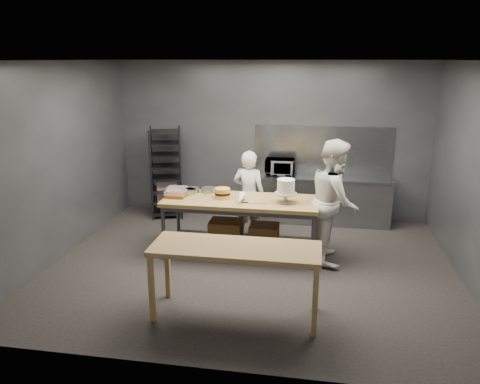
% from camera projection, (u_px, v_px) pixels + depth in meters
% --- Properties ---
extents(ground, '(6.00, 6.00, 0.00)m').
position_uv_depth(ground, '(252.00, 266.00, 7.09)').
color(ground, black).
rests_on(ground, ground).
extents(back_wall, '(6.00, 0.04, 3.00)m').
position_uv_depth(back_wall, '(271.00, 140.00, 9.05)').
color(back_wall, '#4C4F54').
rests_on(back_wall, ground).
extents(work_table, '(2.40, 0.90, 0.92)m').
position_uv_depth(work_table, '(241.00, 220.00, 7.35)').
color(work_table, olive).
rests_on(work_table, ground).
extents(near_counter, '(2.00, 0.70, 0.90)m').
position_uv_depth(near_counter, '(236.00, 253.00, 5.51)').
color(near_counter, olive).
rests_on(near_counter, ground).
extents(back_counter, '(2.60, 0.60, 0.90)m').
position_uv_depth(back_counter, '(320.00, 199.00, 8.87)').
color(back_counter, slate).
rests_on(back_counter, ground).
extents(splashback_panel, '(2.60, 0.02, 0.90)m').
position_uv_depth(splashback_panel, '(323.00, 150.00, 8.91)').
color(splashback_panel, slate).
rests_on(splashback_panel, back_counter).
extents(speed_rack, '(0.76, 0.80, 1.75)m').
position_uv_depth(speed_rack, '(166.00, 173.00, 9.16)').
color(speed_rack, black).
rests_on(speed_rack, ground).
extents(chef_behind, '(0.63, 0.48, 1.56)m').
position_uv_depth(chef_behind, '(249.00, 196.00, 7.94)').
color(chef_behind, white).
rests_on(chef_behind, ground).
extents(chef_right, '(0.73, 0.93, 1.89)m').
position_uv_depth(chef_right, '(335.00, 201.00, 7.07)').
color(chef_right, white).
rests_on(chef_right, ground).
extents(microwave, '(0.54, 0.37, 0.30)m').
position_uv_depth(microwave, '(280.00, 167.00, 8.83)').
color(microwave, black).
rests_on(microwave, back_counter).
extents(frosted_cake_stand, '(0.34, 0.34, 0.37)m').
position_uv_depth(frosted_cake_stand, '(286.00, 188.00, 7.01)').
color(frosted_cake_stand, '#B0A68C').
rests_on(frosted_cake_stand, work_table).
extents(layer_cake, '(0.24, 0.24, 0.16)m').
position_uv_depth(layer_cake, '(222.00, 193.00, 7.29)').
color(layer_cake, '#EEBD4B').
rests_on(layer_cake, work_table).
extents(cake_pans, '(0.57, 0.40, 0.07)m').
position_uv_depth(cake_pans, '(196.00, 191.00, 7.59)').
color(cake_pans, gray).
rests_on(cake_pans, work_table).
extents(piping_bag, '(0.13, 0.38, 0.12)m').
position_uv_depth(piping_bag, '(241.00, 199.00, 7.07)').
color(piping_bag, white).
rests_on(piping_bag, work_table).
extents(offset_spatula, '(0.36, 0.02, 0.02)m').
position_uv_depth(offset_spatula, '(251.00, 203.00, 7.05)').
color(offset_spatula, slate).
rests_on(offset_spatula, work_table).
extents(pastry_clamshells, '(0.35, 0.44, 0.11)m').
position_uv_depth(pastry_clamshells, '(176.00, 192.00, 7.44)').
color(pastry_clamshells, '#A55421').
rests_on(pastry_clamshells, work_table).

